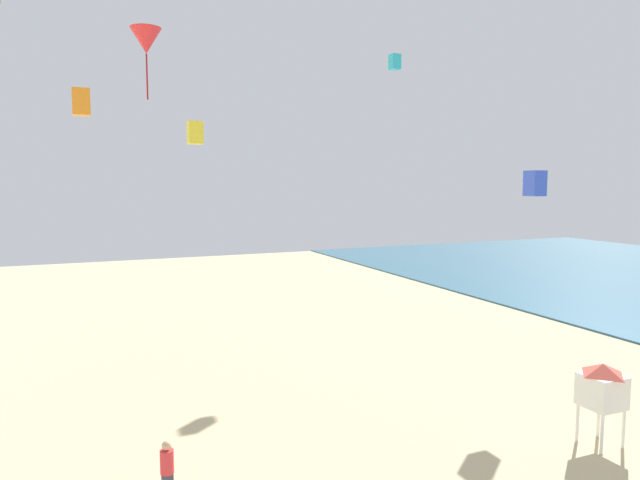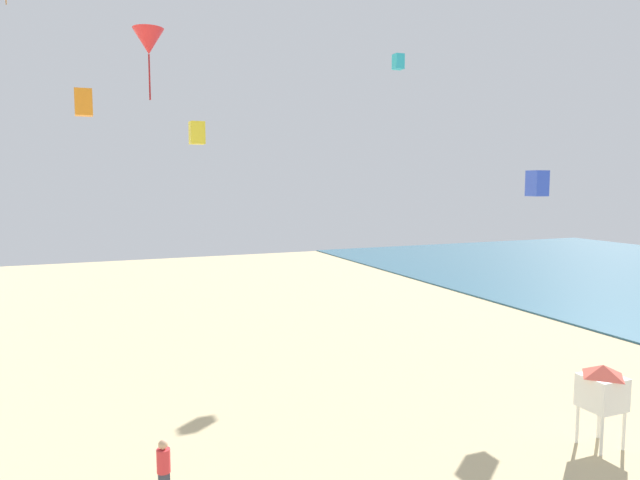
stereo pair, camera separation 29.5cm
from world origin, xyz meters
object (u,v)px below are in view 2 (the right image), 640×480
object	(u,v)px
lifeguard_stand	(602,388)
kite_orange_box	(83,102)
kite_blue_box	(537,183)
kite_red_delta	(148,41)
kite_cyan_box	(398,62)
kite_flyer	(164,468)
kite_yellow_box	(197,133)

from	to	relation	value
lifeguard_stand	kite_orange_box	world-z (taller)	kite_orange_box
kite_blue_box	kite_red_delta	bearing A→B (deg)	149.47
kite_cyan_box	kite_blue_box	distance (m)	13.32
kite_cyan_box	kite_red_delta	bearing A→B (deg)	-169.11
kite_cyan_box	kite_blue_box	size ratio (longest dim) A/B	0.82
kite_flyer	kite_red_delta	distance (m)	18.71
kite_cyan_box	kite_orange_box	world-z (taller)	kite_cyan_box
lifeguard_stand	kite_cyan_box	size ratio (longest dim) A/B	2.92
lifeguard_stand	kite_cyan_box	world-z (taller)	kite_cyan_box
kite_flyer	lifeguard_stand	distance (m)	12.84
kite_cyan_box	kite_yellow_box	world-z (taller)	kite_cyan_box
kite_blue_box	kite_orange_box	xyz separation A→B (m)	(-17.29, 6.80, 3.25)
kite_red_delta	kite_cyan_box	world-z (taller)	kite_cyan_box
lifeguard_stand	kite_cyan_box	xyz separation A→B (m)	(3.11, 17.74, 13.17)
kite_cyan_box	kite_blue_box	bearing A→B (deg)	-89.36
lifeguard_stand	kite_red_delta	world-z (taller)	kite_red_delta
lifeguard_stand	kite_yellow_box	distance (m)	18.52
kite_flyer	lifeguard_stand	world-z (taller)	lifeguard_stand
kite_flyer	kite_cyan_box	world-z (taller)	kite_cyan_box
kite_flyer	kite_cyan_box	size ratio (longest dim) A/B	1.88
kite_blue_box	kite_yellow_box	world-z (taller)	kite_yellow_box
kite_blue_box	lifeguard_stand	bearing A→B (deg)	-116.67
kite_flyer	lifeguard_stand	size ratio (longest dim) A/B	0.64
kite_orange_box	kite_cyan_box	bearing A→B (deg)	14.73
kite_red_delta	kite_blue_box	size ratio (longest dim) A/B	2.94
lifeguard_stand	kite_blue_box	xyz separation A→B (m)	(3.23, 6.44, 6.13)
kite_flyer	kite_yellow_box	distance (m)	15.21
lifeguard_stand	kite_orange_box	distance (m)	21.46
kite_orange_box	kite_yellow_box	bearing A→B (deg)	4.10
kite_cyan_box	kite_yellow_box	distance (m)	14.10
kite_cyan_box	kite_blue_box	world-z (taller)	kite_cyan_box
kite_flyer	kite_orange_box	distance (m)	15.36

